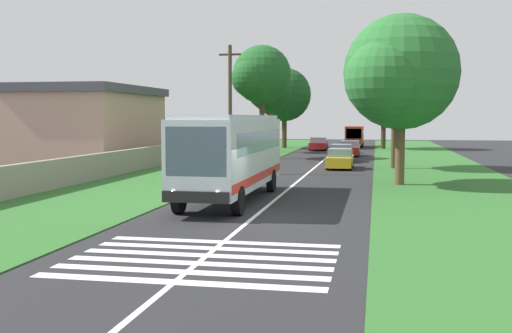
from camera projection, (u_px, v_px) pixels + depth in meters
The scene contains 20 objects.
ground at pixel (254, 217), 22.71m from camera, with size 160.00×160.00×0.00m, color #262628.
grass_verge_left at pixel (172, 175), 38.94m from camera, with size 120.00×8.00×0.04m, color #2D6628.
grass_verge_right at pixel (444, 180), 35.83m from camera, with size 120.00×8.00×0.04m, color #2D6628.
centre_line at pixel (302, 178), 37.39m from camera, with size 110.00×0.16×0.01m, color silver.
coach_bus at pixel (232, 152), 26.97m from camera, with size 11.16×2.62×3.73m.
zebra_crossing at pixel (202, 259), 15.96m from camera, with size 4.95×6.80×0.01m.
trailing_car_0 at pixel (340, 159), 43.93m from camera, with size 4.30×1.78×1.43m.
trailing_car_1 at pixel (341, 154), 50.82m from camera, with size 4.30×1.78×1.43m.
trailing_car_2 at pixel (350, 149), 58.13m from camera, with size 4.30×1.78×1.43m.
trailing_car_3 at pixel (319, 144), 68.39m from camera, with size 4.30×1.78×1.43m.
trailing_minibus_0 at pixel (355, 134), 75.88m from camera, with size 6.00×2.14×2.53m.
roadside_tree_left_0 at pixel (270, 92), 63.81m from camera, with size 5.43×4.41×8.48m.
roadside_tree_left_1 at pixel (260, 76), 54.58m from camera, with size 6.03×5.14×9.91m.
roadside_tree_left_2 at pixel (283, 96), 72.62m from camera, with size 7.71×6.23×9.33m.
roadside_tree_right_0 at pixel (398, 75), 32.88m from camera, with size 7.29×6.10×9.03m.
roadside_tree_right_1 at pixel (393, 71), 43.41m from camera, with size 7.09×6.28×10.09m.
roadside_tree_right_2 at pixel (383, 89), 70.31m from camera, with size 7.76×7.02×10.42m.
utility_pole at pixel (230, 107), 39.60m from camera, with size 0.24×1.40×8.16m.
roadside_wall at pixel (149, 157), 44.42m from camera, with size 70.00×0.40×1.49m, color gray.
roadside_building at pixel (91, 123), 51.88m from camera, with size 13.91×8.92×6.19m.
Camera 1 is at (-22.07, -4.35, 3.65)m, focal length 43.63 mm.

